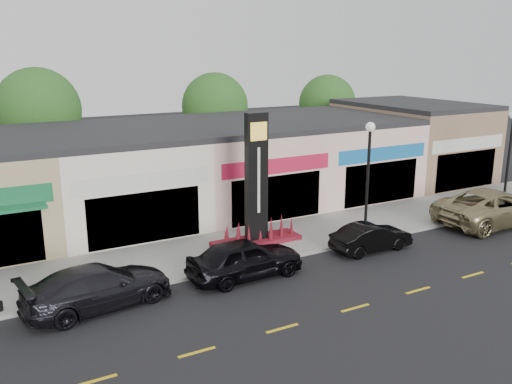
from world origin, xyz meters
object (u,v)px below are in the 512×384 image
Objects in this scene: lamp_east_near at (368,168)px; car_black_sedan at (245,258)px; car_dark_sedan at (98,287)px; lamp_east_far at (510,150)px; car_black_conv at (371,237)px; car_gold_suv at (494,207)px; pylon_sign at (256,198)px.

car_black_sedan is at bearing -169.93° from lamp_east_near.
lamp_east_near is 13.17m from car_dark_sedan.
car_black_conv is (-10.77, -1.35, -2.85)m from lamp_east_far.
car_black_conv is at bearing -92.27° from car_black_sedan.
car_black_conv is 8.16m from car_gold_suv.
lamp_east_far is at bearing -6.46° from pylon_sign.
car_black_conv is (12.07, -0.29, -0.13)m from car_dark_sedan.
lamp_east_far is 1.43× the size of car_black_conv.
lamp_east_near is 10.00m from lamp_east_far.
car_dark_sedan is 1.37× the size of car_black_conv.
car_dark_sedan is 0.79× the size of car_gold_suv.
lamp_east_near is 7.93m from car_gold_suv.
car_dark_sedan reaches higher than car_black_conv.
pylon_sign is 3.94m from car_black_sedan.
lamp_east_far is (10.00, 0.00, 0.00)m from lamp_east_near.
car_gold_suv is (8.15, -0.04, 0.29)m from car_black_conv.
car_black_conv is at bearing 91.39° from car_gold_suv.
lamp_east_far is 3.91m from car_gold_suv.
car_black_conv is (4.23, -3.05, -1.64)m from pylon_sign.
car_gold_suv is at bearing -90.17° from car_black_conv.
lamp_east_far is at bearing -87.31° from car_black_sedan.
car_dark_sedan is at bearing 90.72° from car_gold_suv.
lamp_east_far reaches higher than car_dark_sedan.
car_black_sedan is at bearing -101.04° from car_dark_sedan.
lamp_east_far is 11.22m from car_black_conv.
car_black_sedan is at bearing -125.81° from pylon_sign.
car_gold_suv is at bearing -152.17° from lamp_east_far.
lamp_east_far reaches higher than car_gold_suv.
pylon_sign is 1.28× the size of car_black_sedan.
car_black_conv is at bearing -35.77° from pylon_sign.
lamp_east_near is 5.42m from pylon_sign.
pylon_sign is at bearing 161.25° from lamp_east_near.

